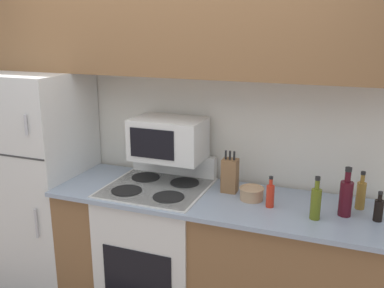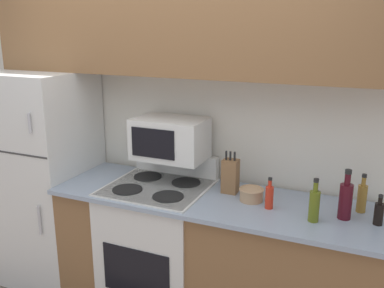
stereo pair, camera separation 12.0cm
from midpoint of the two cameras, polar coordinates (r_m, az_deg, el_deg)
wall_back at (r=3.19m, az=0.90°, el=1.90°), size 8.00×0.05×2.55m
lower_cabinets at (r=3.05m, az=4.08°, el=-15.14°), size 2.18×0.68×0.94m
refrigerator at (r=3.58m, az=-17.83°, el=-4.44°), size 0.68×0.68×1.70m
upper_cabinets at (r=2.93m, az=-0.53°, el=14.69°), size 2.86×0.33×0.57m
stove at (r=3.18m, az=-3.33°, el=-13.40°), size 0.69×0.66×1.11m
microwave at (r=3.01m, az=-1.81°, el=0.72°), size 0.50×0.33×0.29m
knife_block at (r=2.88m, az=6.33°, el=-4.24°), size 0.10×0.09×0.29m
bowl at (r=2.79m, az=9.15°, el=-6.61°), size 0.16×0.16×0.08m
bottle_vinegar at (r=2.80m, az=22.88°, el=-6.55°), size 0.06×0.06×0.24m
bottle_hot_sauce at (r=2.69m, az=11.54°, el=-6.86°), size 0.05×0.05×0.20m
bottle_olive_oil at (r=2.57m, az=17.29°, el=-7.74°), size 0.06×0.06×0.26m
bottle_wine_red at (r=2.66m, az=21.03°, el=-6.94°), size 0.08×0.08×0.30m
bottle_soy_sauce at (r=2.67m, az=24.85°, el=-8.35°), size 0.05×0.05×0.18m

